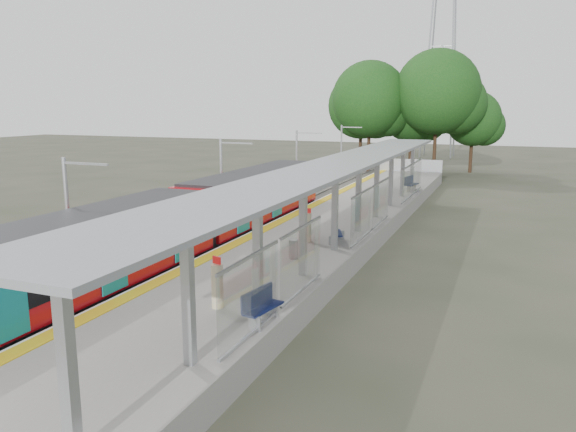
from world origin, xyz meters
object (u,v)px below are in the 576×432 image
at_px(litter_bin, 294,249).
at_px(info_pillar_near, 217,286).
at_px(bench_mid, 335,231).
at_px(bench_far, 410,183).
at_px(info_pillar_far, 308,227).
at_px(bench_near, 261,305).
at_px(train, 190,221).

bearing_deg(litter_bin, info_pillar_near, -91.26).
distance_m(bench_mid, bench_far, 17.23).
bearing_deg(info_pillar_far, bench_near, -96.98).
distance_m(train, bench_far, 21.04).
xyz_separation_m(train, info_pillar_far, (4.89, 2.36, -0.37)).
distance_m(train, info_pillar_far, 5.44).
distance_m(bench_near, bench_mid, 10.33).
bearing_deg(info_pillar_far, bench_far, 65.25).
relative_size(info_pillar_near, litter_bin, 2.07).
bearing_deg(litter_bin, bench_mid, 77.47).
height_order(train, info_pillar_far, train).
height_order(bench_far, info_pillar_far, info_pillar_far).
xyz_separation_m(bench_near, bench_mid, (-0.90, 10.29, -0.03)).
distance_m(train, bench_near, 10.31).
distance_m(bench_near, info_pillar_far, 10.13).
height_order(bench_near, bench_mid, bench_near).
distance_m(bench_near, litter_bin, 7.10).
relative_size(train, bench_near, 17.41).
xyz_separation_m(info_pillar_near, info_pillar_far, (-0.33, 9.26, -0.04)).
relative_size(train, info_pillar_far, 17.41).
bearing_deg(bench_near, train, 143.11).
bearing_deg(litter_bin, train, 173.10).
height_order(train, bench_mid, train).
xyz_separation_m(bench_mid, info_pillar_far, (-1.22, -0.38, 0.16)).
bearing_deg(litter_bin, bench_near, -76.55).
xyz_separation_m(bench_far, litter_bin, (-1.29, -20.61, -0.19)).
distance_m(bench_near, info_pillar_near, 1.91).
relative_size(bench_mid, litter_bin, 1.88).
height_order(bench_mid, bench_far, bench_far).
relative_size(bench_far, info_pillar_near, 1.02).
bearing_deg(bench_mid, info_pillar_far, 175.85).
height_order(bench_mid, info_pillar_far, info_pillar_far).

